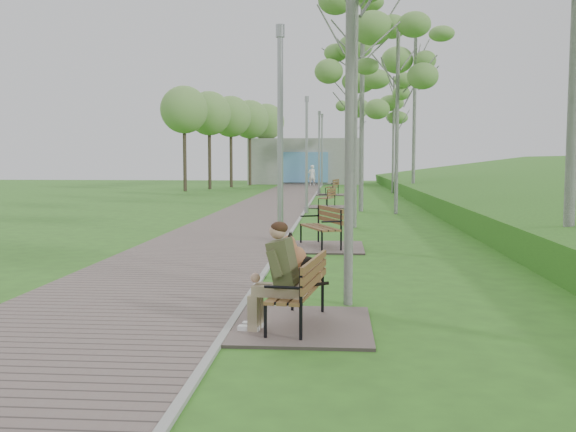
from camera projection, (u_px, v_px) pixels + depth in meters
name	position (u px, v px, depth m)	size (l,w,h in m)	color
ground	(216.00, 350.00, 7.12)	(120.00, 120.00, 0.00)	#356521
walkway	(268.00, 207.00, 28.61)	(3.50, 67.00, 0.04)	#72625C
kerb	(307.00, 207.00, 28.47)	(0.10, 67.00, 0.05)	#999993
building_north	(306.00, 161.00, 57.69)	(10.00, 5.20, 4.00)	#9E9E99
bench_main	(292.00, 293.00, 8.03)	(1.81, 2.01, 1.58)	#72625C
bench_second	(320.00, 239.00, 15.37)	(1.99, 2.21, 1.22)	#72625C
bench_third	(327.00, 203.00, 28.68)	(1.71, 1.90, 1.05)	#72625C
bench_far	(332.00, 191.00, 38.85)	(1.93, 2.15, 1.19)	#72625C
lamp_post_near	(280.00, 163.00, 11.14)	(0.17, 0.17, 4.41)	#979A9F
lamp_post_second	(307.00, 159.00, 25.38)	(0.18, 0.18, 4.61)	#979A9F
lamp_post_third	(319.00, 155.00, 39.87)	(0.20, 0.20, 5.14)	#979A9F
lamp_post_far	(322.00, 153.00, 51.89)	(0.23, 0.23, 5.83)	#979A9F
pedestrian_near	(312.00, 176.00, 52.29)	(0.63, 0.41, 1.72)	white
birch_mid_b	(398.00, 60.00, 24.62)	(2.37, 2.37, 7.58)	silver
birch_mid_c	(363.00, 36.00, 25.87)	(2.59, 2.59, 9.06)	silver
birch_far_a	(415.00, 63.00, 35.28)	(2.69, 2.69, 9.51)	silver
birch_far_b	(351.00, 77.00, 32.24)	(2.57, 2.57, 8.02)	silver
birch_far_c	(394.00, 98.00, 40.61)	(2.38, 2.38, 7.71)	silver
birch_distant_a	(355.00, 111.00, 51.30)	(2.23, 2.23, 7.69)	silver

